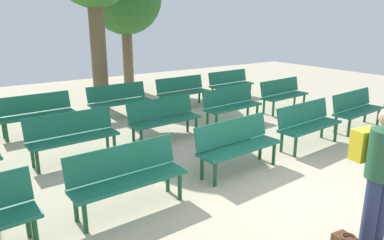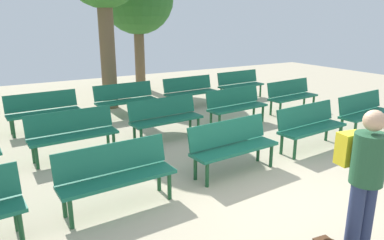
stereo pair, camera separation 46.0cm
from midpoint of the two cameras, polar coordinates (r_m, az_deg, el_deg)
The scene contains 14 objects.
ground_plane at distance 5.36m, azimuth 19.51°, elevation -13.33°, with size 24.92×24.92×0.00m, color #BCAD8E.
bench_r0_c1 at distance 5.03m, azimuth -9.38°, elevation -8.17°, with size 1.62×0.55×0.87m.
bench_r0_c2 at distance 6.11m, azimuth 8.57°, elevation -3.72°, with size 1.63×0.59×0.87m.
bench_r0_c3 at distance 7.58m, azimuth 19.85°, elevation -0.63°, with size 1.63×0.60×0.87m.
bench_r0_c4 at distance 9.19m, azimuth 26.91°, elevation 1.37°, with size 1.64×0.62×0.87m.
bench_r1_c1 at distance 6.97m, azimuth -16.63°, elevation -1.74°, with size 1.62×0.56×0.87m.
bench_r1_c2 at distance 7.73m, azimuth -2.55°, elevation 0.64°, with size 1.63×0.58×0.87m.
bench_r1_c3 at distance 8.89m, azimuth 8.45°, elevation 2.50°, with size 1.63×0.60×0.87m.
bench_r1_c4 at distance 10.38m, azimuth 16.70°, elevation 3.93°, with size 1.64×0.62×0.87m.
bench_r2_c1 at distance 8.91m, azimuth -21.13°, elevation 1.62°, with size 1.62×0.57×0.87m.
bench_r2_c2 at distance 9.58m, azimuth -9.16°, elevation 3.45°, with size 1.62×0.54×0.87m.
bench_r2_c3 at distance 10.53m, azimuth 0.91°, elevation 4.77°, with size 1.62×0.56×0.87m.
bench_r2_c4 at distance 11.81m, azimuth 8.71°, elevation 5.81°, with size 1.63×0.58×0.87m.
visitor_with_backpack at distance 4.37m, azimuth 28.33°, elevation -7.62°, with size 0.39×0.56×1.65m.
Camera 2 is at (-3.53, -3.03, 2.54)m, focal length 33.68 mm.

